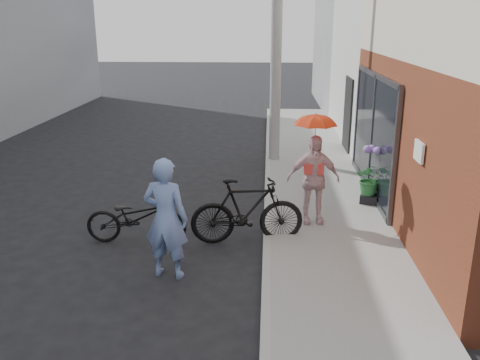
# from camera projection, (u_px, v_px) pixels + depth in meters

# --- Properties ---
(ground) EXTENTS (80.00, 80.00, 0.00)m
(ground) POSITION_uv_depth(u_px,v_px,m) (207.00, 264.00, 8.00)
(ground) COLOR black
(ground) RESTS_ON ground
(sidewalk) EXTENTS (2.20, 24.00, 0.12)m
(sidewalk) POSITION_uv_depth(u_px,v_px,m) (327.00, 216.00, 9.78)
(sidewalk) COLOR gray
(sidewalk) RESTS_ON ground
(curb) EXTENTS (0.12, 24.00, 0.12)m
(curb) POSITION_uv_depth(u_px,v_px,m) (267.00, 215.00, 9.84)
(curb) COLOR #9E9E99
(curb) RESTS_ON ground
(plaster_building) EXTENTS (8.00, 6.00, 7.00)m
(plaster_building) POSITION_uv_depth(u_px,v_px,m) (480.00, 26.00, 15.13)
(plaster_building) COLOR silver
(plaster_building) RESTS_ON ground
(east_building_far) EXTENTS (8.00, 8.00, 7.00)m
(east_building_far) POSITION_uv_depth(u_px,v_px,m) (416.00, 24.00, 21.79)
(east_building_far) COLOR gray
(east_building_far) RESTS_ON ground
(utility_pole) EXTENTS (0.28, 0.28, 7.00)m
(utility_pole) POSITION_uv_depth(u_px,v_px,m) (277.00, 27.00, 12.60)
(utility_pole) COLOR #9E9E99
(utility_pole) RESTS_ON ground
(officer) EXTENTS (0.74, 0.56, 1.83)m
(officer) POSITION_uv_depth(u_px,v_px,m) (166.00, 219.00, 7.37)
(officer) COLOR #6D87C2
(officer) RESTS_ON ground
(bike_left) EXTENTS (1.74, 0.68, 0.90)m
(bike_left) POSITION_uv_depth(u_px,v_px,m) (136.00, 218.00, 8.65)
(bike_left) COLOR black
(bike_left) RESTS_ON ground
(bike_right) EXTENTS (1.98, 0.82, 1.15)m
(bike_right) POSITION_uv_depth(u_px,v_px,m) (247.00, 211.00, 8.60)
(bike_right) COLOR black
(bike_right) RESTS_ON ground
(kimono_woman) EXTENTS (0.99, 0.48, 1.63)m
(kimono_woman) POSITION_uv_depth(u_px,v_px,m) (313.00, 179.00, 9.12)
(kimono_woman) COLOR beige
(kimono_woman) RESTS_ON sidewalk
(parasol) EXTENTS (0.74, 0.74, 0.65)m
(parasol) POSITION_uv_depth(u_px,v_px,m) (316.00, 117.00, 8.78)
(parasol) COLOR #F64B1D
(parasol) RESTS_ON kimono_woman
(planter) EXTENTS (0.41, 0.41, 0.18)m
(planter) POSITION_uv_depth(u_px,v_px,m) (369.00, 198.00, 10.31)
(planter) COLOR black
(planter) RESTS_ON sidewalk
(potted_plant) EXTENTS (0.60, 0.52, 0.66)m
(potted_plant) POSITION_uv_depth(u_px,v_px,m) (370.00, 179.00, 10.18)
(potted_plant) COLOR #2E7437
(potted_plant) RESTS_ON planter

